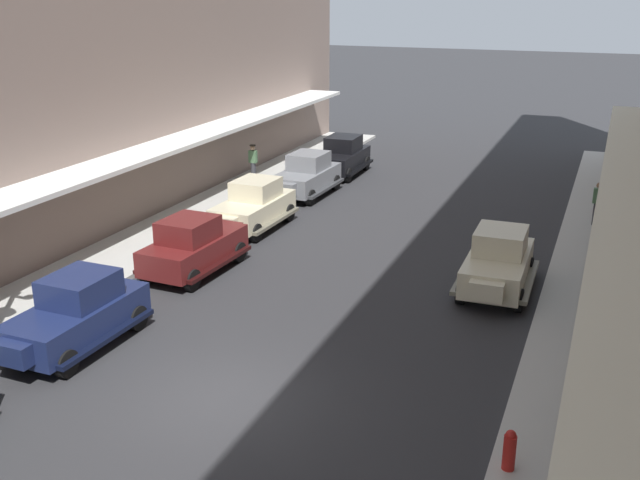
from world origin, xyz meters
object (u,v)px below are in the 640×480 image
Objects in this scene: parked_car_5 at (254,204)px; pedestrian_4 at (253,162)px; parked_car_1 at (193,244)px; pedestrian_1 at (635,216)px; pedestrian_3 at (590,293)px; fire_hydrant at (510,450)px; parked_car_2 at (76,311)px; parked_car_4 at (342,155)px; parked_car_0 at (307,174)px; pedestrian_5 at (597,203)px; parked_car_6 at (498,260)px.

pedestrian_4 is (-3.05, 6.02, 0.07)m from parked_car_5.
parked_car_5 is (-0.28, 4.80, 0.00)m from parked_car_1.
pedestrian_3 reaches higher than pedestrian_1.
fire_hydrant is at bearing -97.92° from pedestrian_1.
parked_car_2 is 19.59m from parked_car_4.
parked_car_0 is at bearing 89.80° from parked_car_5.
pedestrian_5 is at bearing 21.59° from parked_car_5.
pedestrian_4 is at bearing 101.37° from parked_car_2.
parked_car_6 is at bearing 100.49° from fire_hydrant.
parked_car_1 is at bearing -147.44° from pedestrian_1.
pedestrian_3 is (0.99, 7.23, 0.45)m from fire_hydrant.
fire_hydrant is 0.50× the size of pedestrian_5.
parked_car_6 is 5.22× the size of fire_hydrant.
fire_hydrant is (11.03, -20.96, -0.38)m from parked_car_4.
fire_hydrant is 22.72m from pedestrian_4.
parked_car_5 is 9.85m from parked_car_6.
parked_car_0 is 13.33m from pedestrian_1.
fire_hydrant is (1.67, -9.01, -0.38)m from parked_car_6.
pedestrian_3 is (2.66, -1.78, 0.07)m from parked_car_6.
parked_car_0 and parked_car_6 have the same top height.
parked_car_1 is 15.39m from pedestrian_1.
parked_car_5 is 12.93m from pedestrian_3.
pedestrian_4 is at bearing 162.91° from parked_car_0.
fire_hydrant is at bearing -7.18° from parked_car_2.
pedestrian_3 reaches higher than pedestrian_5.
parked_car_0 is 4.16m from parked_car_4.
parked_car_1 and parked_car_2 have the same top height.
pedestrian_1 is at bearing 81.96° from pedestrian_3.
parked_car_5 is at bearing 91.35° from parked_car_2.
pedestrian_4 is at bearing 145.29° from pedestrian_3.
parked_car_0 and parked_car_1 have the same top height.
parked_car_6 is 2.61× the size of pedestrian_5.
parked_car_4 reaches higher than fire_hydrant.
parked_car_1 is 1.01× the size of parked_car_2.
parked_car_1 is 1.01× the size of parked_car_4.
parked_car_0 is 9.88m from parked_car_1.
parked_car_4 is at bearing 156.38° from pedestrian_1.
parked_car_5 reaches higher than pedestrian_5.
parked_car_5 reaches higher than pedestrian_3.
parked_car_5 reaches higher than fire_hydrant.
pedestrian_5 is at bearing 87.21° from fire_hydrant.
parked_car_1 is 1.01× the size of parked_car_6.
parked_car_4 is 2.61× the size of pedestrian_5.
fire_hydrant is at bearing -51.36° from pedestrian_4.
parked_car_6 is 9.18m from fire_hydrant.
parked_car_0 is 1.00× the size of parked_car_2.
parked_car_2 is 1.00× the size of parked_car_5.
parked_car_0 is at bearing 173.15° from pedestrian_1.
fire_hydrant is at bearing -32.53° from parked_car_1.
parked_car_4 is 1.00× the size of parked_car_5.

